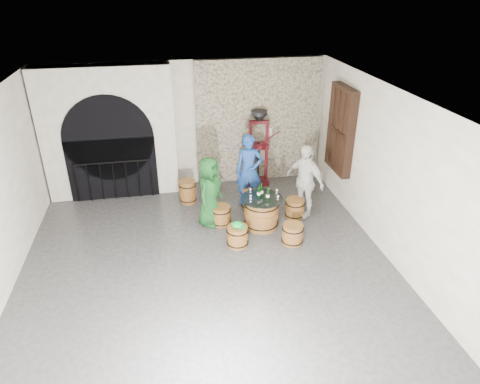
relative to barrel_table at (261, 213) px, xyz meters
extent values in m
plane|color=#2E2E30|center=(-1.33, -1.48, -0.35)|extent=(8.00, 8.00, 0.00)
plane|color=silver|center=(-1.33, 2.52, 1.25)|extent=(8.00, 0.00, 8.00)
plane|color=silver|center=(2.17, -1.48, 1.25)|extent=(0.00, 8.00, 8.00)
plane|color=beige|center=(-1.33, -1.48, 2.85)|extent=(8.00, 8.00, 0.00)
cube|color=tan|center=(0.47, 2.46, 1.25)|extent=(3.20, 0.12, 3.18)
cube|color=silver|center=(-3.23, 2.27, 1.25)|extent=(3.10, 0.50, 3.18)
cube|color=black|center=(-3.23, 2.01, 0.42)|extent=(2.10, 0.03, 1.55)
cylinder|color=black|center=(-3.23, 2.01, 1.20)|extent=(2.10, 0.03, 2.10)
cylinder|color=black|center=(-3.23, 1.94, 0.63)|extent=(1.79, 0.04, 0.04)
cylinder|color=black|center=(-4.12, 1.94, 0.14)|extent=(0.02, 0.02, 0.98)
cylinder|color=black|center=(-3.82, 1.94, 0.14)|extent=(0.02, 0.02, 0.98)
cylinder|color=black|center=(-3.53, 1.94, 0.14)|extent=(0.02, 0.02, 0.98)
cylinder|color=black|center=(-3.23, 1.94, 0.14)|extent=(0.02, 0.02, 0.98)
cylinder|color=black|center=(-2.93, 1.94, 0.14)|extent=(0.02, 0.02, 0.98)
cylinder|color=black|center=(-2.63, 1.94, 0.14)|extent=(0.02, 0.02, 0.98)
cylinder|color=black|center=(-2.34, 1.94, 0.14)|extent=(0.02, 0.02, 0.98)
cube|color=black|center=(2.06, 0.92, 1.45)|extent=(0.20, 1.10, 2.00)
cube|color=black|center=(2.01, 0.92, 1.45)|extent=(0.06, 0.88, 1.76)
cube|color=black|center=(2.04, 0.92, 1.45)|extent=(0.22, 0.92, 0.06)
cube|color=black|center=(2.04, 0.63, 1.45)|extent=(0.22, 0.06, 1.80)
cube|color=black|center=(2.04, 0.92, 1.45)|extent=(0.22, 0.06, 1.80)
cube|color=black|center=(2.04, 1.21, 1.45)|extent=(0.22, 0.06, 1.80)
cylinder|color=brown|center=(0.00, 0.00, -0.02)|extent=(0.71, 0.71, 0.67)
cylinder|color=brown|center=(0.00, 0.00, -0.02)|extent=(0.76, 0.76, 0.15)
torus|color=black|center=(0.00, 0.00, -0.24)|extent=(0.76, 0.76, 0.02)
torus|color=black|center=(0.00, 0.00, 0.21)|extent=(0.76, 0.76, 0.02)
cylinder|color=brown|center=(0.00, 0.00, 0.33)|extent=(0.72, 0.72, 0.02)
cylinder|color=black|center=(0.00, 0.00, 0.35)|extent=(0.92, 0.92, 0.01)
cylinder|color=brown|center=(-0.85, 0.28, -0.14)|extent=(0.41, 0.41, 0.42)
cylinder|color=brown|center=(-0.85, 0.28, -0.14)|extent=(0.44, 0.44, 0.09)
torus|color=black|center=(-0.85, 0.28, -0.29)|extent=(0.45, 0.45, 0.02)
torus|color=black|center=(-0.85, 0.28, 0.00)|extent=(0.45, 0.45, 0.02)
cylinder|color=brown|center=(-0.85, 0.28, 0.08)|extent=(0.42, 0.42, 0.02)
cylinder|color=brown|center=(-0.04, 0.90, -0.14)|extent=(0.41, 0.41, 0.42)
cylinder|color=brown|center=(-0.04, 0.90, -0.14)|extent=(0.44, 0.44, 0.09)
torus|color=black|center=(-0.04, 0.90, -0.29)|extent=(0.45, 0.45, 0.02)
torus|color=black|center=(-0.04, 0.90, 0.00)|extent=(0.45, 0.45, 0.02)
cylinder|color=brown|center=(-0.04, 0.90, 0.08)|extent=(0.42, 0.42, 0.02)
cylinder|color=brown|center=(0.85, 0.28, -0.14)|extent=(0.41, 0.41, 0.42)
cylinder|color=brown|center=(0.85, 0.28, -0.14)|extent=(0.44, 0.44, 0.09)
torus|color=black|center=(0.85, 0.28, -0.29)|extent=(0.45, 0.45, 0.02)
torus|color=black|center=(0.85, 0.28, 0.00)|extent=(0.45, 0.45, 0.02)
cylinder|color=brown|center=(0.85, 0.28, 0.08)|extent=(0.42, 0.42, 0.02)
cylinder|color=brown|center=(0.48, -0.76, -0.14)|extent=(0.41, 0.41, 0.42)
cylinder|color=brown|center=(0.48, -0.76, -0.14)|extent=(0.44, 0.44, 0.09)
torus|color=black|center=(0.48, -0.76, -0.29)|extent=(0.45, 0.45, 0.02)
torus|color=black|center=(0.48, -0.76, 0.00)|extent=(0.45, 0.45, 0.02)
cylinder|color=brown|center=(0.48, -0.76, 0.08)|extent=(0.42, 0.42, 0.02)
cylinder|color=brown|center=(-0.65, -0.62, -0.14)|extent=(0.41, 0.41, 0.42)
cylinder|color=brown|center=(-0.65, -0.62, -0.14)|extent=(0.44, 0.44, 0.09)
torus|color=black|center=(-0.65, -0.62, -0.29)|extent=(0.45, 0.45, 0.02)
torus|color=black|center=(-0.65, -0.62, 0.00)|extent=(0.45, 0.45, 0.02)
cylinder|color=brown|center=(-0.65, -0.62, 0.08)|extent=(0.42, 0.42, 0.02)
ellipsoid|color=#0D9732|center=(-0.65, -0.62, 0.14)|extent=(0.22, 0.22, 0.12)
cylinder|color=#0D9732|center=(-0.57, -0.65, 0.09)|extent=(0.14, 0.14, 0.01)
imported|color=#124319|center=(-1.08, 0.35, 0.43)|extent=(0.85, 0.92, 1.57)
imported|color=navy|center=(-0.05, 1.11, 0.52)|extent=(0.68, 0.49, 1.74)
imported|color=silver|center=(1.06, 0.35, 0.50)|extent=(0.90, 1.07, 1.71)
cylinder|color=black|center=(-0.06, 0.03, 0.47)|extent=(0.07, 0.07, 0.22)
cylinder|color=white|center=(-0.06, 0.03, 0.46)|extent=(0.08, 0.08, 0.06)
cone|color=black|center=(-0.06, 0.03, 0.59)|extent=(0.07, 0.07, 0.05)
cylinder|color=black|center=(-0.06, 0.03, 0.65)|extent=(0.03, 0.03, 0.07)
cylinder|color=black|center=(0.10, -0.11, 0.47)|extent=(0.07, 0.07, 0.22)
cylinder|color=white|center=(0.10, -0.11, 0.46)|extent=(0.08, 0.08, 0.06)
cone|color=black|center=(0.10, -0.11, 0.59)|extent=(0.07, 0.07, 0.05)
cylinder|color=black|center=(0.10, -0.11, 0.65)|extent=(0.03, 0.03, 0.07)
cylinder|color=black|center=(0.01, 0.10, 0.47)|extent=(0.07, 0.07, 0.22)
cylinder|color=white|center=(0.01, 0.10, 0.46)|extent=(0.08, 0.08, 0.06)
cone|color=black|center=(0.01, 0.10, 0.59)|extent=(0.07, 0.07, 0.05)
cylinder|color=black|center=(0.01, 0.10, 0.65)|extent=(0.03, 0.03, 0.07)
cylinder|color=brown|center=(-1.49, 1.45, -0.08)|extent=(0.39, 0.39, 0.55)
cylinder|color=brown|center=(-1.49, 1.45, -0.08)|extent=(0.42, 0.42, 0.12)
torus|color=black|center=(-1.49, 1.45, -0.26)|extent=(0.43, 0.43, 0.02)
torus|color=black|center=(-1.49, 1.45, 0.11)|extent=(0.43, 0.43, 0.02)
cylinder|color=brown|center=(-1.49, 1.45, 0.21)|extent=(0.40, 0.40, 0.02)
cube|color=#4A0C16|center=(0.42, 2.15, -0.30)|extent=(0.58, 0.48, 0.10)
cube|color=#4A0C16|center=(0.42, 2.15, 0.72)|extent=(0.52, 0.35, 0.13)
cube|color=#4A0C16|center=(0.42, 2.15, 1.35)|extent=(0.50, 0.16, 0.07)
cylinder|color=black|center=(0.42, 2.15, 0.28)|extent=(0.06, 0.06, 1.05)
cylinder|color=black|center=(0.42, 2.15, 1.59)|extent=(0.40, 0.40, 0.09)
cone|color=black|center=(0.42, 2.15, 1.46)|extent=(0.40, 0.40, 0.21)
cube|color=#4A0C16|center=(0.21, 2.16, 0.54)|extent=(0.08, 0.08, 1.68)
cube|color=#4A0C16|center=(0.63, 2.13, 0.54)|extent=(0.08, 0.08, 1.68)
cylinder|color=#4A0C16|center=(0.73, 2.08, 0.96)|extent=(0.45, 0.07, 0.33)
cube|color=silver|center=(0.72, 2.38, 1.00)|extent=(0.18, 0.10, 0.22)
camera|label=1|loc=(-1.97, -7.87, 4.63)|focal=32.00mm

